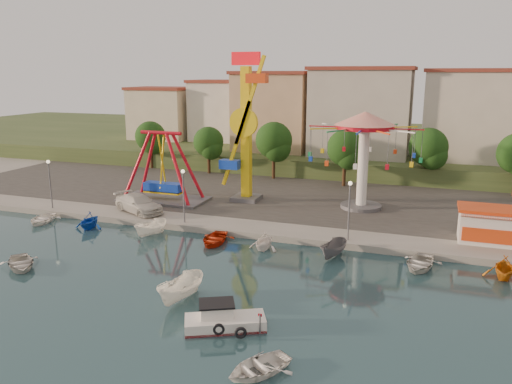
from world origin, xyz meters
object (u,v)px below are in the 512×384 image
at_px(wave_swinger, 364,138).
at_px(skiff, 181,289).
at_px(rowboat_a, 21,263).
at_px(cabin_motorboat, 223,321).
at_px(kamikaze_tower, 247,131).
at_px(pirate_ship_ride, 162,168).
at_px(van, 139,204).

xyz_separation_m(wave_swinger, skiff, (-8.32, -25.70, -7.34)).
bearing_deg(rowboat_a, cabin_motorboat, -59.21).
height_order(cabin_motorboat, skiff, skiff).
bearing_deg(kamikaze_tower, skiff, -79.80).
distance_m(pirate_ship_ride, van, 5.88).
height_order(kamikaze_tower, wave_swinger, kamikaze_tower).
relative_size(wave_swinger, van, 1.84).
bearing_deg(cabin_motorboat, wave_swinger, 54.84).
xyz_separation_m(cabin_motorboat, skiff, (-4.05, 2.38, 0.40)).
relative_size(cabin_motorboat, skiff, 1.16).
xyz_separation_m(pirate_ship_ride, kamikaze_tower, (9.09, 3.08, 4.19)).
xyz_separation_m(kamikaze_tower, wave_swinger, (12.73, 1.18, -0.39)).
bearing_deg(pirate_ship_ride, kamikaze_tower, 18.72).
xyz_separation_m(pirate_ship_ride, cabin_motorboat, (17.55, -23.83, -3.94)).
xyz_separation_m(pirate_ship_ride, wave_swinger, (21.82, 4.26, 3.80)).
bearing_deg(wave_swinger, skiff, -107.93).
relative_size(kamikaze_tower, skiff, 3.74).
xyz_separation_m(rowboat_a, van, (1.06, 15.30, 1.10)).
height_order(pirate_ship_ride, wave_swinger, wave_swinger).
bearing_deg(rowboat_a, skiff, -52.87).
xyz_separation_m(kamikaze_tower, rowboat_a, (-10.20, -23.50, -8.17)).
height_order(pirate_ship_ride, van, pirate_ship_ride).
height_order(kamikaze_tower, van, kamikaze_tower).
bearing_deg(skiff, rowboat_a, -174.36).
height_order(wave_swinger, rowboat_a, wave_swinger).
bearing_deg(rowboat_a, wave_swinger, -1.77).
bearing_deg(skiff, van, 139.33).
bearing_deg(cabin_motorboat, skiff, 122.99).
xyz_separation_m(skiff, van, (-13.55, 16.32, 0.66)).
bearing_deg(cabin_motorboat, kamikaze_tower, 80.94).
bearing_deg(pirate_ship_ride, van, -90.50).
distance_m(kamikaze_tower, cabin_motorboat, 29.36).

